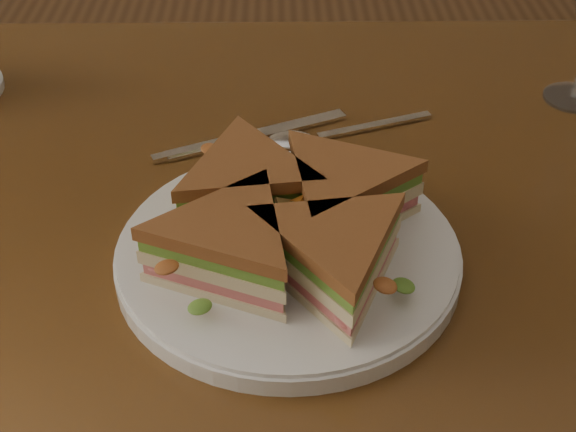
{
  "coord_description": "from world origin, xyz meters",
  "views": [
    {
      "loc": [
        0.03,
        -0.6,
        1.2
      ],
      "look_at": [
        0.04,
        -0.08,
        0.8
      ],
      "focal_mm": 50.0,
      "sensor_mm": 36.0,
      "label": 1
    }
  ],
  "objects": [
    {
      "name": "sandwich_wedges",
      "position": [
        0.04,
        -0.08,
        0.8
      ],
      "size": [
        0.29,
        0.29,
        0.06
      ],
      "color": "beige",
      "rests_on": "plate"
    },
    {
      "name": "spoon",
      "position": [
        0.06,
        0.11,
        0.75
      ],
      "size": [
        0.18,
        0.08,
        0.01
      ],
      "rotation": [
        0.0,
        0.0,
        0.34
      ],
      "color": "silver",
      "rests_on": "table"
    },
    {
      "name": "plate",
      "position": [
        0.04,
        -0.08,
        0.76
      ],
      "size": [
        0.29,
        0.29,
        0.02
      ],
      "primitive_type": "cylinder",
      "color": "white",
      "rests_on": "table"
    },
    {
      "name": "crisps_mound",
      "position": [
        0.04,
        -0.08,
        0.79
      ],
      "size": [
        0.09,
        0.09,
        0.05
      ],
      "primitive_type": null,
      "color": "#B25F16",
      "rests_on": "plate"
    },
    {
      "name": "knife",
      "position": [
        -0.01,
        0.11,
        0.75
      ],
      "size": [
        0.2,
        0.1,
        0.0
      ],
      "rotation": [
        0.0,
        0.0,
        0.42
      ],
      "color": "silver",
      "rests_on": "table"
    },
    {
      "name": "table",
      "position": [
        0.0,
        0.0,
        0.65
      ],
      "size": [
        1.2,
        0.8,
        0.75
      ],
      "color": "#3B210D",
      "rests_on": "ground"
    }
  ]
}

